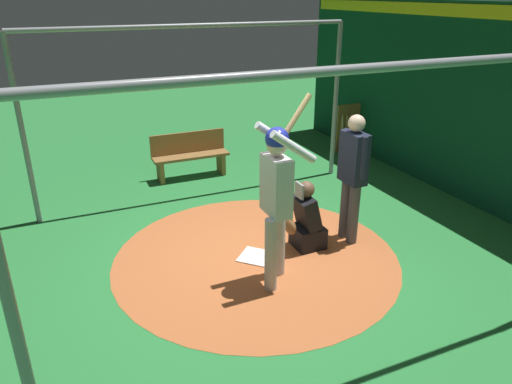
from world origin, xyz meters
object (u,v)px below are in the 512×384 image
at_px(home_plate, 256,256).
at_px(bench, 190,155).
at_px(catcher, 306,222).
at_px(batter, 277,190).
at_px(umpire, 353,172).
at_px(baseball_1, 302,212).
at_px(baseball_0, 287,216).
at_px(bat_rack, 353,129).

bearing_deg(home_plate, bench, -91.41).
bearing_deg(catcher, batter, 38.31).
bearing_deg(umpire, home_plate, -2.40).
height_order(batter, baseball_1, batter).
bearing_deg(baseball_0, bench, -70.86).
bearing_deg(batter, umpire, -159.09).
xyz_separation_m(home_plate, batter, (0.00, 0.60, 1.19)).
relative_size(home_plate, batter, 0.19).
bearing_deg(batter, baseball_1, -128.63).
height_order(home_plate, umpire, umpire).
distance_m(batter, catcher, 1.25).
distance_m(home_plate, bat_rack, 5.14).
relative_size(home_plate, umpire, 0.23).
bearing_deg(bench, umpire, 111.67).
distance_m(catcher, bench, 3.36).
bearing_deg(bench, batter, 88.76).
bearing_deg(bat_rack, baseball_1, 43.34).
height_order(catcher, bench, catcher).
height_order(umpire, bench, umpire).
distance_m(batter, baseball_0, 2.08).
distance_m(home_plate, batter, 1.33).
relative_size(catcher, baseball_1, 13.26).
bearing_deg(home_plate, baseball_0, -136.66).
distance_m(batter, baseball_1, 2.25).
distance_m(umpire, baseball_0, 1.44).
relative_size(baseball_0, baseball_1, 1.00).
height_order(catcher, umpire, umpire).
bearing_deg(bat_rack, batter, 46.12).
height_order(umpire, baseball_0, umpire).
xyz_separation_m(home_plate, umpire, (-1.41, 0.06, 1.02)).
relative_size(umpire, baseball_1, 24.59).
height_order(home_plate, baseball_1, baseball_1).
distance_m(umpire, bat_rack, 4.25).
xyz_separation_m(catcher, umpire, (-0.67, 0.05, 0.64)).
relative_size(home_plate, baseball_1, 5.68).
bearing_deg(bat_rack, catcher, 47.73).
xyz_separation_m(home_plate, baseball_1, (-1.20, -0.90, 0.03)).
xyz_separation_m(catcher, bench, (0.66, -3.29, 0.05)).
distance_m(bat_rack, bench, 3.75).
bearing_deg(umpire, baseball_0, -62.14).
bearing_deg(catcher, baseball_0, -101.53).
relative_size(bat_rack, baseball_0, 14.20).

